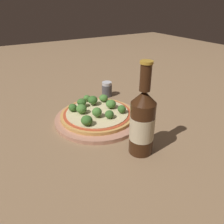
# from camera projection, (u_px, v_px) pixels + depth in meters

# --- Properties ---
(ground_plane) EXTENTS (3.00, 3.00, 0.00)m
(ground_plane) POSITION_uv_depth(u_px,v_px,m) (101.00, 122.00, 0.69)
(ground_plane) COLOR #846647
(plate) EXTENTS (0.28, 0.28, 0.01)m
(plate) POSITION_uv_depth(u_px,v_px,m) (100.00, 118.00, 0.70)
(plate) COLOR tan
(plate) RESTS_ON ground_plane
(pizza) EXTENTS (0.23, 0.23, 0.01)m
(pizza) POSITION_uv_depth(u_px,v_px,m) (97.00, 114.00, 0.70)
(pizza) COLOR tan
(pizza) RESTS_ON plate
(broccoli_floret_0) EXTENTS (0.03, 0.03, 0.03)m
(broccoli_floret_0) POSITION_uv_depth(u_px,v_px,m) (122.00, 109.00, 0.69)
(broccoli_floret_0) COLOR #6B8E51
(broccoli_floret_0) RESTS_ON pizza
(broccoli_floret_1) EXTENTS (0.03, 0.03, 0.03)m
(broccoli_floret_1) POSITION_uv_depth(u_px,v_px,m) (111.00, 104.00, 0.71)
(broccoli_floret_1) COLOR #6B8E51
(broccoli_floret_1) RESTS_ON pizza
(broccoli_floret_2) EXTENTS (0.03, 0.03, 0.03)m
(broccoli_floret_2) POSITION_uv_depth(u_px,v_px,m) (81.00, 109.00, 0.68)
(broccoli_floret_2) COLOR #6B8E51
(broccoli_floret_2) RESTS_ON pizza
(broccoli_floret_3) EXTENTS (0.03, 0.03, 0.03)m
(broccoli_floret_3) POSITION_uv_depth(u_px,v_px,m) (82.00, 102.00, 0.72)
(broccoli_floret_3) COLOR #6B8E51
(broccoli_floret_3) RESTS_ON pizza
(broccoli_floret_4) EXTENTS (0.03, 0.03, 0.03)m
(broccoli_floret_4) POSITION_uv_depth(u_px,v_px,m) (109.00, 114.00, 0.66)
(broccoli_floret_4) COLOR #6B8E51
(broccoli_floret_4) RESTS_ON pizza
(broccoli_floret_5) EXTENTS (0.02, 0.02, 0.02)m
(broccoli_floret_5) POSITION_uv_depth(u_px,v_px,m) (87.00, 98.00, 0.76)
(broccoli_floret_5) COLOR #6B8E51
(broccoli_floret_5) RESTS_ON pizza
(broccoli_floret_6) EXTENTS (0.03, 0.03, 0.03)m
(broccoli_floret_6) POSITION_uv_depth(u_px,v_px,m) (73.00, 108.00, 0.70)
(broccoli_floret_6) COLOR #6B8E51
(broccoli_floret_6) RESTS_ON pizza
(broccoli_floret_7) EXTENTS (0.03, 0.03, 0.03)m
(broccoli_floret_7) POSITION_uv_depth(u_px,v_px,m) (97.00, 112.00, 0.66)
(broccoli_floret_7) COLOR #6B8E51
(broccoli_floret_7) RESTS_ON pizza
(broccoli_floret_8) EXTENTS (0.03, 0.03, 0.03)m
(broccoli_floret_8) POSITION_uv_depth(u_px,v_px,m) (87.00, 120.00, 0.62)
(broccoli_floret_8) COLOR #6B8E51
(broccoli_floret_8) RESTS_ON pizza
(broccoli_floret_9) EXTENTS (0.03, 0.03, 0.03)m
(broccoli_floret_9) POSITION_uv_depth(u_px,v_px,m) (93.00, 100.00, 0.73)
(broccoli_floret_9) COLOR #6B8E51
(broccoli_floret_9) RESTS_ON pizza
(broccoli_floret_10) EXTENTS (0.03, 0.03, 0.02)m
(broccoli_floret_10) POSITION_uv_depth(u_px,v_px,m) (103.00, 98.00, 0.76)
(broccoli_floret_10) COLOR #6B8E51
(broccoli_floret_10) RESTS_ON pizza
(beer_bottle) EXTENTS (0.06, 0.06, 0.23)m
(beer_bottle) POSITION_uv_depth(u_px,v_px,m) (142.00, 122.00, 0.52)
(beer_bottle) COLOR #381E0F
(beer_bottle) RESTS_ON ground_plane
(pepper_shaker) EXTENTS (0.04, 0.04, 0.06)m
(pepper_shaker) POSITION_uv_depth(u_px,v_px,m) (107.00, 89.00, 0.86)
(pepper_shaker) COLOR #4C4C51
(pepper_shaker) RESTS_ON ground_plane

